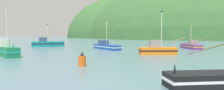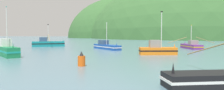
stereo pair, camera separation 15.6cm
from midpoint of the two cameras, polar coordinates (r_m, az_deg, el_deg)
name	(u,v)px [view 1 (the left image)]	position (r m, az deg, el deg)	size (l,w,h in m)	color
hill_far_left	(204,38)	(197.97, 24.08, 1.76)	(204.82, 163.85, 109.49)	#386633
hill_far_center	(120,38)	(202.69, 2.35, 2.05)	(106.24, 84.99, 78.83)	#386633
hill_far_right	(188,37)	(259.87, 20.44, 2.07)	(118.84, 95.08, 74.30)	#47703D
hill_mid_right	(156,37)	(244.75, 12.25, 2.15)	(150.13, 120.10, 42.80)	#47703D
fishing_boat_green	(6,50)	(36.81, -27.43, -1.26)	(8.13, 7.01, 7.82)	#197A47
fishing_boat_teal	(48,43)	(59.94, -17.54, 0.43)	(8.48, 13.58, 6.23)	#147F84
fishing_boat_blue	(106,46)	(47.41, -1.79, -0.32)	(8.07, 8.63, 6.12)	#19479E
fishing_boat_orange	(157,50)	(35.38, 12.41, -1.31)	(6.46, 3.24, 7.31)	orange
fishing_boat_purple	(191,46)	(52.28, 21.04, -0.23)	(10.98, 8.28, 5.70)	#6B2D84
channel_buoy	(82,60)	(22.50, -8.51, -4.14)	(0.81, 0.81, 1.61)	#E55914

